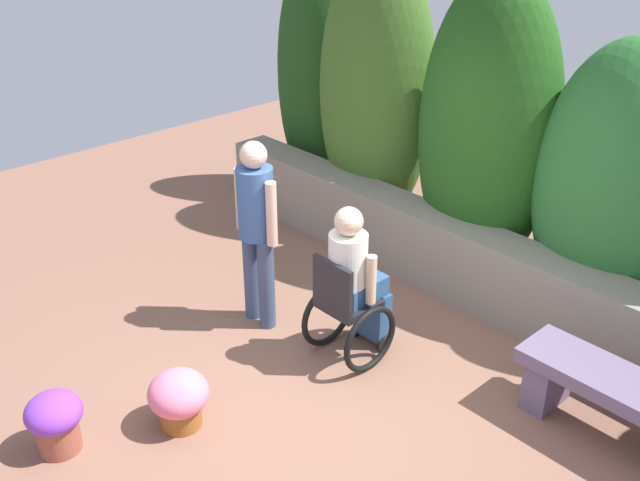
# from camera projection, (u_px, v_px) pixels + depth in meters

# --- Properties ---
(ground_plane) EXTENTS (12.38, 12.38, 0.00)m
(ground_plane) POSITION_uv_depth(u_px,v_px,m) (330.00, 402.00, 5.39)
(ground_plane) COLOR #845B49
(stone_retaining_wall) EXTENTS (6.77, 0.41, 0.71)m
(stone_retaining_wall) POSITION_uv_depth(u_px,v_px,m) (488.00, 272.00, 6.38)
(stone_retaining_wall) COLOR gray
(stone_retaining_wall) RESTS_ON ground
(hedge_backdrop) EXTENTS (6.98, 1.07, 2.96)m
(hedge_backdrop) POSITION_uv_depth(u_px,v_px,m) (502.00, 140.00, 6.48)
(hedge_backdrop) COLOR #1E4719
(hedge_backdrop) RESTS_ON ground
(stone_bench) EXTENTS (1.36, 0.45, 0.51)m
(stone_bench) POSITION_uv_depth(u_px,v_px,m) (615.00, 399.00, 4.91)
(stone_bench) COLOR slate
(stone_bench) RESTS_ON ground
(person_in_wheelchair) EXTENTS (0.53, 0.66, 1.33)m
(person_in_wheelchair) POSITION_uv_depth(u_px,v_px,m) (352.00, 288.00, 5.63)
(person_in_wheelchair) COLOR black
(person_in_wheelchair) RESTS_ON ground
(person_standing_companion) EXTENTS (0.49, 0.30, 1.65)m
(person_standing_companion) POSITION_uv_depth(u_px,v_px,m) (256.00, 223.00, 5.91)
(person_standing_companion) COLOR #3B4C6D
(person_standing_companion) RESTS_ON ground
(flower_pot_red_accent) EXTENTS (0.43, 0.43, 0.43)m
(flower_pot_red_accent) POSITION_uv_depth(u_px,v_px,m) (179.00, 398.00, 5.07)
(flower_pot_red_accent) COLOR #975525
(flower_pot_red_accent) RESTS_ON ground
(flower_pot_small_foreground) EXTENTS (0.38, 0.38, 0.45)m
(flower_pot_small_foreground) POSITION_uv_depth(u_px,v_px,m) (55.00, 420.00, 4.85)
(flower_pot_small_foreground) COLOR #944B3A
(flower_pot_small_foreground) RESTS_ON ground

